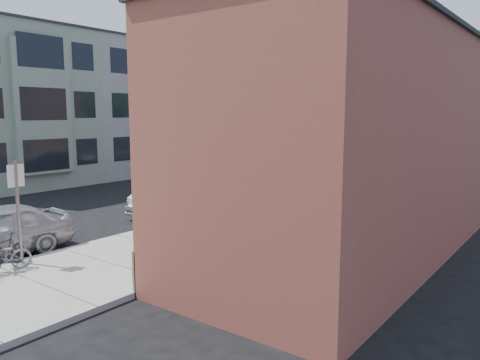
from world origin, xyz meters
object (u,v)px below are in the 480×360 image
Objects in this scene: tree_bare at (284,136)px; car_2 at (254,183)px; car_3 at (304,173)px; patron_green at (229,224)px; utility_pole_near at (249,85)px; patio_chair_b at (165,254)px; cyclist at (217,201)px; sign_post at (18,202)px; parked_bike_a at (6,252)px; tree_leafy_mid at (351,98)px; tree_leafy_far at (402,84)px; parking_meter_far at (291,176)px; patron_grey at (263,210)px; patio_chair_a at (192,249)px; parking_meter_near at (164,202)px; bus at (351,145)px; car_1 at (182,194)px.

tree_bare reaches higher than car_2.
car_2 reaches higher than car_3.
utility_pole_near is at bearing -170.01° from patron_green.
patio_chair_b is 5.79m from cyclist.
sign_post is 3.18× the size of patio_chair_b.
tree_bare is at bearing -8.06° from car_2.
cyclist is 1.01× the size of parked_bike_a.
tree_leafy_mid reaches higher than sign_post.
tree_leafy_far is 30.48m from parked_bike_a.
tree_bare is 6.46m from car_3.
parked_bike_a is at bearing 106.00° from cyclist.
sign_post is 2.26× the size of parking_meter_far.
parking_meter_far is 0.81× the size of patron_green.
utility_pole_near reaches higher than patron_grey.
cyclist is (-2.79, 4.40, 0.33)m from patio_chair_a.
patron_grey reaches higher than patio_chair_b.
patio_chair_b is at bearing -80.30° from tree_leafy_mid.
bus is (-4.29, 26.27, 0.55)m from parking_meter_near.
tree_leafy_mid is 13.38m from car_1.
tree_leafy_far is (0.55, 15.01, 5.42)m from parking_meter_far.
sign_post is at bearing 104.07° from cyclist.
parking_meter_far reaches higher than patio_chair_b.
patron_grey is at bearing -169.42° from cyclist.
bus is at bearing 71.31° from parked_bike_a.
sign_post is 20.70m from tree_leafy_mid.
sign_post reaches higher than parked_bike_a.
tree_bare is 1.20× the size of car_1.
patron_green is 0.32× the size of car_3.
tree_leafy_far reaches higher than patron_green.
patio_chair_a is 0.18× the size of car_3.
tree_leafy_mid is at bearing 88.74° from sign_post.
tree_leafy_mid is at bearing -64.85° from cyclist.
tree_leafy_far reaches higher than patio_chair_a.
sign_post reaches higher than parking_meter_near.
utility_pole_near reaches higher than patio_chair_b.
sign_post reaches higher than car_3.
patio_chair_b is 0.18× the size of car_3.
tree_bare is 10.96m from patio_chair_a.
cyclist is at bearing -81.02° from parking_meter_far.
car_2 is (-2.61, 6.12, -0.25)m from cyclist.
patron_green reaches higher than parked_bike_a.
tree_bare reaches higher than patio_chair_b.
parking_meter_near is 13.03m from car_3.
tree_leafy_mid reaches higher than patio_chair_b.
parking_meter_far is 1.41× the size of patio_chair_b.
tree_leafy_far is 23.68m from patron_grey.
utility_pole_near is 6.13× the size of patron_grey.
utility_pole_near is at bearing 104.83° from patio_chair_b.
bus is at bearing 104.33° from tree_bare.
utility_pole_near is 0.91× the size of bus.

